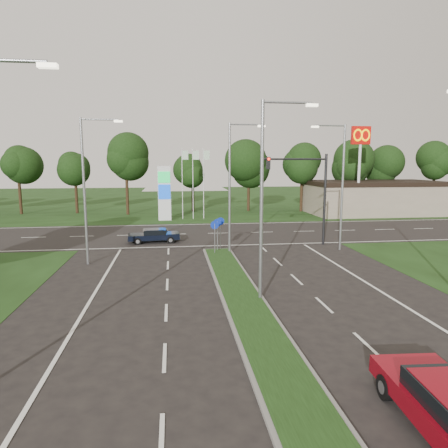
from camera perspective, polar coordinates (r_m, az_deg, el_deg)
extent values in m
plane|color=black|center=(13.38, 7.53, -19.46)|extent=(160.00, 160.00, 0.00)
cube|color=black|center=(66.75, -4.68, 3.23)|extent=(160.00, 50.00, 0.02)
cube|color=black|center=(36.07, -2.29, -1.38)|extent=(160.00, 12.00, 0.02)
cube|color=slate|center=(16.89, 3.97, -13.00)|extent=(2.00, 26.00, 0.12)
cube|color=gray|center=(53.81, 20.53, 3.54)|extent=(16.00, 9.00, 4.00)
cylinder|color=gray|center=(17.91, 5.37, 2.90)|extent=(0.16, 0.16, 9.00)
cylinder|color=gray|center=(18.28, 9.09, 16.77)|extent=(2.20, 0.10, 0.10)
cube|color=#FFF2CC|center=(18.60, 12.47, 16.23)|extent=(0.50, 0.22, 0.12)
cylinder|color=gray|center=(27.72, 0.80, 4.96)|extent=(0.16, 0.16, 9.00)
cylinder|color=gray|center=(27.96, 3.12, 14.01)|extent=(2.20, 0.10, 0.10)
cube|color=#FFF2CC|center=(28.17, 5.38, 13.74)|extent=(0.50, 0.22, 0.12)
cylinder|color=gray|center=(12.43, -29.08, 19.75)|extent=(2.20, 0.10, 0.10)
cube|color=#FFF2CC|center=(12.07, -23.88, 19.96)|extent=(0.50, 0.22, 0.12)
cylinder|color=gray|center=(26.00, -19.32, 4.23)|extent=(0.16, 0.16, 9.00)
cylinder|color=gray|center=(25.86, -17.37, 14.08)|extent=(2.20, 0.10, 0.10)
cube|color=#FFF2CC|center=(25.70, -14.87, 13.99)|extent=(0.50, 0.22, 0.12)
cylinder|color=gray|center=(30.01, 16.55, 4.89)|extent=(0.16, 0.16, 9.00)
cylinder|color=gray|center=(29.64, 14.93, 13.44)|extent=(2.20, 0.10, 0.10)
cube|color=#FFF2CC|center=(29.24, 12.87, 13.38)|extent=(0.50, 0.22, 0.12)
cylinder|color=black|center=(31.73, 14.19, 3.36)|extent=(0.20, 0.20, 7.00)
cylinder|color=black|center=(30.77, 10.02, 9.11)|extent=(5.00, 0.14, 0.14)
cube|color=black|center=(30.24, 6.34, 8.63)|extent=(0.28, 0.28, 0.90)
sphere|color=#FF190C|center=(30.06, 6.43, 9.20)|extent=(0.20, 0.20, 0.20)
cylinder|color=gray|center=(27.52, -1.34, -2.20)|extent=(0.06, 0.06, 2.20)
cylinder|color=#0C26A5|center=(27.35, -1.34, -0.15)|extent=(0.56, 0.04, 0.56)
cylinder|color=gray|center=(28.53, -0.95, -1.81)|extent=(0.06, 0.06, 2.20)
cylinder|color=#0C26A5|center=(28.37, -0.95, 0.17)|extent=(0.56, 0.04, 0.56)
cylinder|color=gray|center=(29.25, -0.52, -1.55)|extent=(0.06, 0.06, 2.20)
cylinder|color=#0C26A5|center=(29.09, -0.52, 0.39)|extent=(0.56, 0.04, 0.56)
cube|color=silver|center=(44.51, -8.51, 4.33)|extent=(1.40, 0.30, 6.00)
cube|color=#0CA53F|center=(44.23, -8.56, 6.64)|extent=(1.30, 0.08, 1.20)
cube|color=#0C3FBF|center=(44.31, -8.52, 4.57)|extent=(1.30, 0.08, 1.60)
cylinder|color=silver|center=(45.45, -5.98, 5.73)|extent=(0.08, 0.08, 8.00)
cube|color=#B2D8B2|center=(45.41, -5.60, 9.77)|extent=(0.70, 0.02, 1.00)
cylinder|color=silver|center=(45.50, -4.46, 5.76)|extent=(0.08, 0.08, 8.00)
cube|color=#B2D8B2|center=(45.47, -4.06, 9.79)|extent=(0.70, 0.02, 1.00)
cylinder|color=silver|center=(45.57, -2.95, 5.78)|extent=(0.08, 0.08, 8.00)
cube|color=#B2D8B2|center=(45.55, -2.53, 9.80)|extent=(0.70, 0.02, 1.00)
cylinder|color=silver|center=(48.28, 18.71, 6.68)|extent=(0.30, 0.30, 10.00)
cube|color=#BF0C07|center=(48.36, 18.97, 11.89)|extent=(2.20, 0.35, 2.00)
torus|color=#FFC600|center=(47.97, 18.59, 11.94)|extent=(1.06, 0.16, 1.06)
torus|color=#FFC600|center=(48.36, 19.57, 11.86)|extent=(1.06, 0.16, 1.06)
cylinder|color=black|center=(51.64, -3.90, 4.10)|extent=(0.36, 0.36, 4.40)
sphere|color=black|center=(51.48, -3.95, 8.88)|extent=(6.00, 6.00, 6.00)
sphere|color=black|center=(51.31, -3.61, 10.00)|extent=(4.80, 4.80, 4.80)
cylinder|color=black|center=(12.35, 22.03, -20.82)|extent=(0.26, 0.68, 0.67)
cube|color=black|center=(32.43, -9.98, -1.75)|extent=(4.09, 1.92, 0.41)
cube|color=black|center=(32.37, -9.86, -1.07)|extent=(1.85, 1.51, 0.38)
cube|color=black|center=(32.34, -9.87, -0.74)|extent=(1.52, 1.40, 0.04)
cylinder|color=black|center=(31.75, -12.23, -2.44)|extent=(0.57, 0.22, 0.56)
cylinder|color=black|center=(33.19, -12.21, -1.96)|extent=(0.57, 0.22, 0.56)
cylinder|color=black|center=(31.81, -7.64, -2.30)|extent=(0.57, 0.22, 0.56)
cylinder|color=black|center=(33.25, -7.82, -1.83)|extent=(0.57, 0.22, 0.56)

